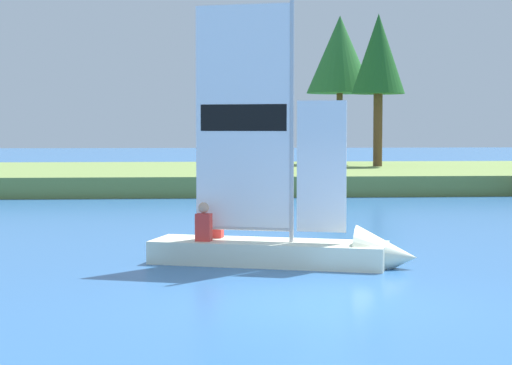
# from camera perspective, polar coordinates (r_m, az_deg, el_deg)

# --- Properties ---
(ground_plane) EXTENTS (200.00, 200.00, 0.00)m
(ground_plane) POSITION_cam_1_polar(r_m,az_deg,el_deg) (13.02, 3.59, -7.65)
(ground_plane) COLOR #2D609E
(shore_bank) EXTENTS (80.00, 14.42, 0.76)m
(shore_bank) POSITION_cam_1_polar(r_m,az_deg,el_deg) (39.21, -1.71, 0.38)
(shore_bank) COLOR olive
(shore_bank) RESTS_ON ground
(shoreline_tree_left) EXTENTS (3.22, 3.22, 7.17)m
(shoreline_tree_left) POSITION_cam_1_polar(r_m,az_deg,el_deg) (43.60, 5.38, 8.12)
(shoreline_tree_left) COLOR brown
(shoreline_tree_left) RESTS_ON shore_bank
(shoreline_tree_midleft) EXTENTS (2.42, 2.42, 6.94)m
(shoreline_tree_midleft) POSITION_cam_1_polar(r_m,az_deg,el_deg) (41.29, 7.83, 8.03)
(shoreline_tree_midleft) COLOR brown
(shoreline_tree_midleft) RESTS_ON shore_bank
(sailboat) EXTENTS (5.01, 2.64, 5.77)m
(sailboat) POSITION_cam_1_polar(r_m,az_deg,el_deg) (16.40, 3.14, -3.82)
(sailboat) COLOR silver
(sailboat) RESTS_ON ground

